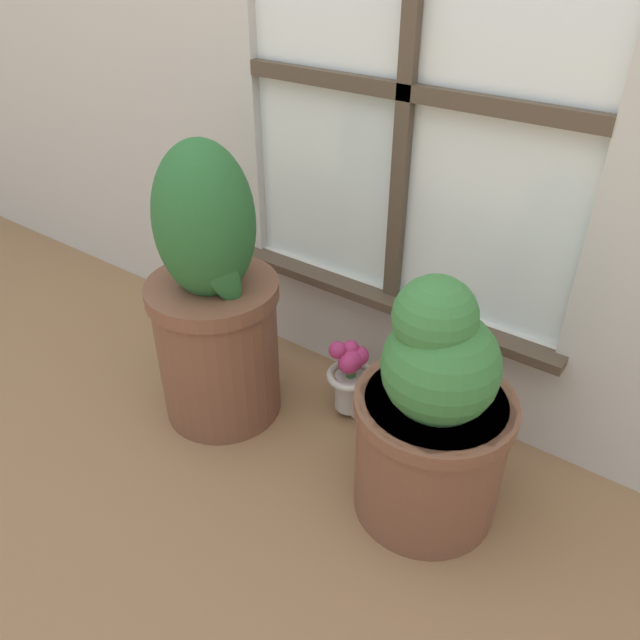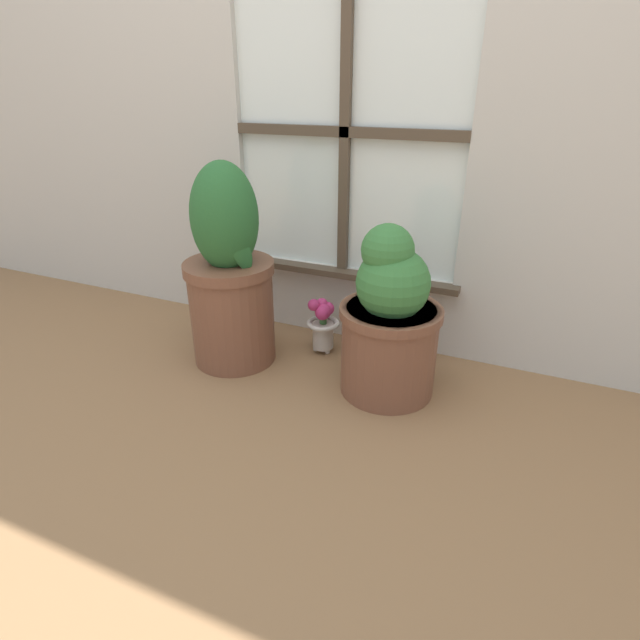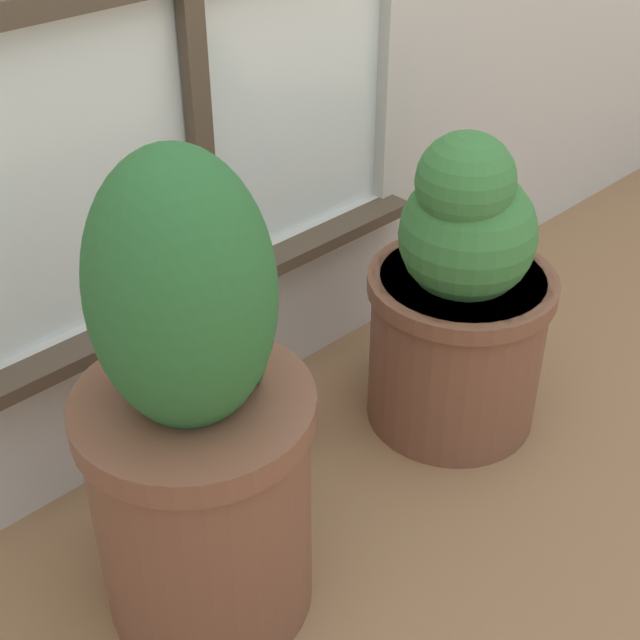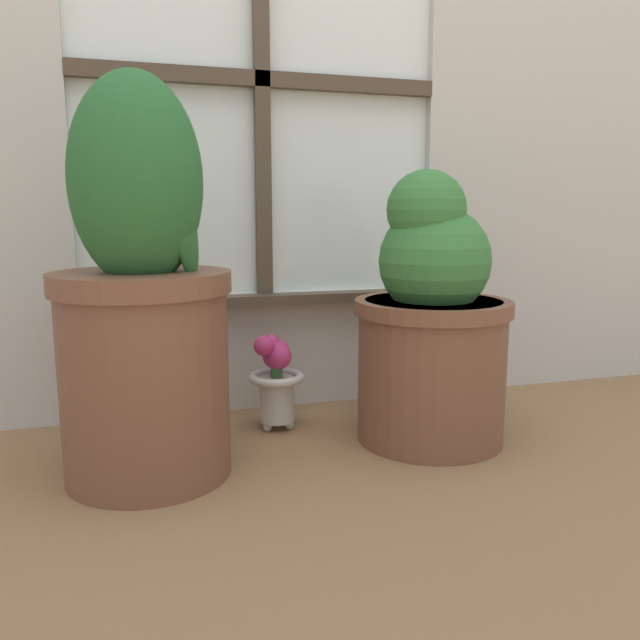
% 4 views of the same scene
% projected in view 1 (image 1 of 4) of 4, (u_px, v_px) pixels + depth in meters
% --- Properties ---
extents(ground_plane, '(10.00, 10.00, 0.00)m').
position_uv_depth(ground_plane, '(230.00, 534.00, 1.34)').
color(ground_plane, olive).
extents(potted_plant_left, '(0.32, 0.32, 0.73)m').
position_uv_depth(potted_plant_left, '(214.00, 305.00, 1.50)').
color(potted_plant_left, brown).
rests_on(potted_plant_left, ground_plane).
extents(potted_plant_right, '(0.33, 0.33, 0.57)m').
position_uv_depth(potted_plant_right, '(433.00, 418.00, 1.27)').
color(potted_plant_right, brown).
rests_on(potted_plant_right, ground_plane).
extents(flower_vase, '(0.13, 0.13, 0.22)m').
position_uv_depth(flower_vase, '(350.00, 374.00, 1.59)').
color(flower_vase, '#BCB7AD').
rests_on(flower_vase, ground_plane).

